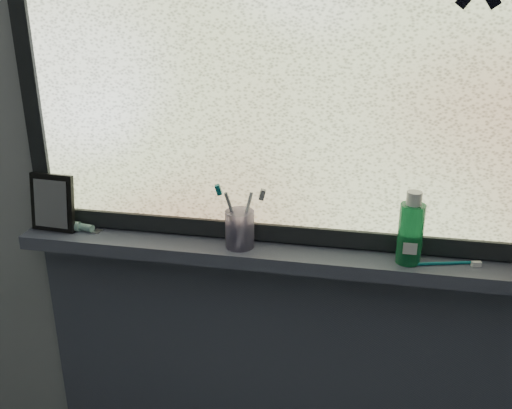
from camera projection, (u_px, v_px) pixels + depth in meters
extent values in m
cube|color=#9EA3A8|center=(302.00, 163.00, 1.57)|extent=(3.00, 0.01, 2.50)
cube|color=#454A5C|center=(296.00, 257.00, 1.59)|extent=(1.62, 0.14, 0.04)
cube|color=#454A5C|center=(294.00, 392.00, 1.83)|extent=(1.62, 0.02, 0.98)
cube|color=silver|center=(304.00, 61.00, 1.45)|extent=(1.50, 0.01, 1.00)
cube|color=black|center=(298.00, 234.00, 1.62)|extent=(1.60, 0.03, 0.05)
cube|color=black|center=(26.00, 54.00, 1.58)|extent=(0.05, 0.03, 1.10)
cube|color=black|center=(52.00, 203.00, 1.69)|extent=(0.14, 0.08, 0.17)
cylinder|color=#998FBD|center=(240.00, 229.00, 1.59)|extent=(0.10, 0.10, 0.11)
cylinder|color=#1B8C4A|center=(411.00, 228.00, 1.48)|extent=(0.08, 0.08, 0.16)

